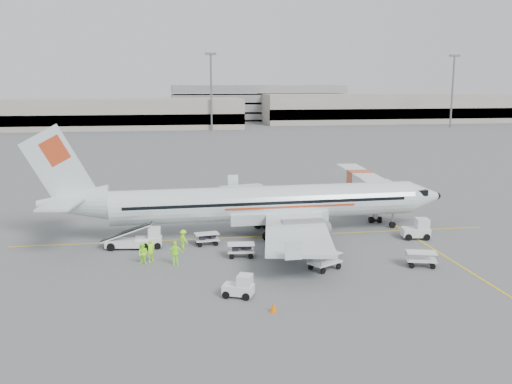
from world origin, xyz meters
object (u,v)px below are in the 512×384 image
at_px(jet_bridge, 359,191).
at_px(tug_aft, 148,238).
at_px(tug_fore, 416,229).
at_px(tug_mid, 238,285).
at_px(aircraft, 266,180).
at_px(belt_loader, 129,232).

relative_size(jet_bridge, tug_aft, 7.36).
height_order(tug_fore, tug_mid, tug_fore).
bearing_deg(jet_bridge, tug_mid, -121.27).
height_order(aircraft, tug_mid, aircraft).
xyz_separation_m(belt_loader, tug_fore, (25.48, -0.86, -0.47)).
distance_m(aircraft, tug_aft, 11.84).
xyz_separation_m(aircraft, jet_bridge, (12.03, 8.64, -2.96)).
xyz_separation_m(jet_bridge, belt_loader, (-24.34, -11.37, -0.77)).
bearing_deg(tug_fore, aircraft, 172.81).
height_order(belt_loader, tug_fore, belt_loader).
relative_size(tug_fore, tug_aft, 1.07).
xyz_separation_m(tug_fore, tug_mid, (-17.69, -11.67, -0.16)).
distance_m(tug_fore, tug_mid, 21.19).
xyz_separation_m(tug_fore, tug_aft, (-23.87, 0.86, -0.06)).
height_order(belt_loader, tug_aft, belt_loader).
height_order(jet_bridge, tug_mid, jet_bridge).
bearing_deg(tug_aft, belt_loader, -178.55).
bearing_deg(tug_fore, belt_loader, -173.87).
bearing_deg(tug_mid, tug_aft, 139.10).
xyz_separation_m(jet_bridge, tug_aft, (-22.73, -11.37, -1.31)).
bearing_deg(aircraft, jet_bridge, 34.01).
xyz_separation_m(jet_bridge, tug_mid, (-16.55, -23.90, -1.41)).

